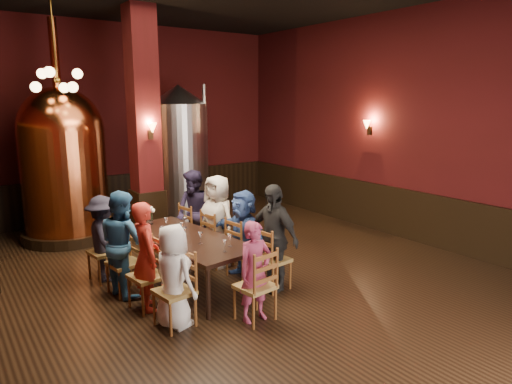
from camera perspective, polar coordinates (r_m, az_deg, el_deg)
room at (r=6.83m, az=-2.59°, el=7.06°), size 10.00×10.02×4.50m
wainscot_right at (r=9.82m, az=17.33°, el=-2.40°), size 0.08×9.90×1.00m
wainscot_back at (r=11.53m, az=-15.99°, el=-0.29°), size 7.90×0.08×1.00m
column at (r=9.19m, az=-13.80°, el=7.92°), size 0.58×0.58×4.50m
pendant_cluster at (r=8.84m, az=-23.61°, el=12.68°), size 0.90×0.90×1.70m
sconce_wall at (r=10.03m, az=14.05°, el=7.90°), size 0.20×0.20×0.36m
sconce_column at (r=8.92m, az=-13.06°, el=7.52°), size 0.20×0.20×0.36m
dining_table at (r=6.98m, az=-8.73°, el=-6.06°), size 1.28×2.50×0.75m
chair_0 at (r=5.84m, az=-10.19°, el=-12.10°), size 0.51×0.51×0.92m
person_0 at (r=5.77m, az=-10.26°, el=-10.32°), size 0.57×0.73×1.31m
chair_1 at (r=6.38m, az=-13.45°, el=-10.15°), size 0.51×0.51×0.92m
person_1 at (r=6.28m, az=-13.57°, el=-7.79°), size 0.43×0.59×1.48m
chair_2 at (r=6.93m, az=-16.13°, el=-8.51°), size 0.51×0.51×0.92m
person_2 at (r=6.84m, az=-16.27°, el=-6.12°), size 0.48×0.79×1.53m
chair_3 at (r=7.51m, az=-18.42°, el=-7.08°), size 0.51×0.51×0.92m
person_3 at (r=7.45m, az=-18.52°, el=-5.53°), size 0.54×0.89×1.34m
chair_4 at (r=6.82m, az=2.11°, el=-8.38°), size 0.51×0.51×0.92m
person_4 at (r=6.71m, az=2.13°, el=-5.69°), size 0.53×0.98×1.59m
chair_5 at (r=7.28m, az=-1.60°, el=-7.05°), size 0.51×0.51×0.92m
person_5 at (r=7.21m, az=-1.61°, el=-5.23°), size 0.45×1.31×1.40m
chair_6 at (r=7.77m, az=-4.79°, el=-5.87°), size 0.51×0.51×0.92m
person_6 at (r=7.68m, az=-4.83°, el=-3.62°), size 0.64×0.84×1.55m
chair_7 at (r=8.29m, az=-7.62°, el=-4.81°), size 0.51×0.51×0.92m
person_7 at (r=8.21m, az=-7.68°, el=-2.69°), size 0.57×0.83×1.55m
chair_8 at (r=5.90m, az=-0.12°, el=-11.64°), size 0.51×0.51×0.92m
person_8 at (r=5.83m, az=-0.12°, el=-9.92°), size 0.48×0.31×1.30m
copper_kettle at (r=9.79m, az=-22.91°, el=3.46°), size 1.95×1.95×4.27m
steel_vessel at (r=10.67m, az=-9.46°, el=4.79°), size 1.29×1.29×3.10m
rose_vase at (r=7.71m, az=-13.15°, el=-2.41°), size 0.19×0.19×0.32m
wine_glass_0 at (r=6.23m, az=-3.92°, el=-6.72°), size 0.07×0.07×0.17m
wine_glass_1 at (r=7.43m, az=-8.85°, el=-3.80°), size 0.07×0.07×0.17m
wine_glass_2 at (r=6.44m, az=-3.27°, el=-6.09°), size 0.07×0.07×0.17m
wine_glass_3 at (r=6.99m, az=-11.62°, el=-4.88°), size 0.07×0.07×0.17m
wine_glass_4 at (r=6.80m, az=-9.05°, el=-5.26°), size 0.07×0.07×0.17m
wine_glass_5 at (r=7.13m, az=-9.30°, el=-4.47°), size 0.07×0.07×0.17m
wine_glass_6 at (r=6.59m, az=-6.94°, el=-5.74°), size 0.07×0.07×0.17m
wine_glass_7 at (r=7.45m, az=-11.19°, el=-3.83°), size 0.07×0.07×0.17m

